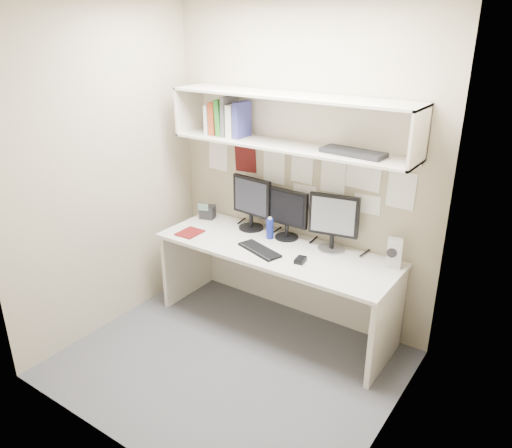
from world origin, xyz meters
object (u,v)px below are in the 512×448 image
Objects in this scene: keyboard at (260,250)px; speaker at (394,253)px; desk at (276,287)px; maroon_notebook at (190,233)px; desk_phone at (207,212)px; monitor_right at (333,220)px; monitor_center at (288,212)px; monitor_left at (252,201)px.

speaker is at bearing 38.51° from keyboard.
maroon_notebook is at bearing -166.82° from desk.
monitor_right is at bearing -17.80° from desk_phone.
speaker is 1.71m from maroon_notebook.
desk_phone reaches higher than keyboard.
monitor_center is 0.92× the size of monitor_right.
keyboard is (0.32, -0.35, -0.24)m from monitor_left.
monitor_left reaches higher than speaker.
desk_phone is (-0.84, -0.03, -0.17)m from monitor_center.
speaker reaches higher than maroon_notebook.
desk is 5.04× the size of keyboard.
monitor_center is at bearing -17.05° from desk_phone.
monitor_left is 0.51m from desk_phone.
monitor_left is at bearing 169.00° from monitor_right.
keyboard is at bearing -177.46° from speaker.
speaker is (0.89, 0.22, 0.47)m from desk.
desk is 0.87m from maroon_notebook.
maroon_notebook is (-0.74, -0.40, -0.23)m from monitor_center.
monitor_left is (-0.40, 0.22, 0.62)m from desk.
monitor_left reaches higher than maroon_notebook.
monitor_left is 0.78m from monitor_right.
keyboard is at bearing -95.56° from monitor_center.
keyboard is 1.03m from speaker.
monitor_left is 2.91× the size of desk_phone.
monitor_center is 0.42m from keyboard.
monitor_right reaches higher than keyboard.
monitor_center reaches higher than keyboard.
monitor_left is 0.60m from maroon_notebook.
desk_phone is (-0.48, -0.03, -0.19)m from monitor_left.
keyboard is at bearing -153.21° from monitor_right.
desk is at bearing 176.11° from speaker.
monitor_center is at bearing 168.99° from monitor_right.
speaker is (0.92, -0.00, -0.12)m from monitor_center.
monitor_left is 1.10× the size of monitor_center.
maroon_notebook reaches higher than desk.
monitor_right is 1.24m from maroon_notebook.
monitor_left is at bearing 150.91° from keyboard.
desk_phone is (-0.11, 0.37, 0.06)m from maroon_notebook.
desk is 0.76m from monitor_left.
maroon_notebook is 1.34× the size of desk_phone.
keyboard reaches higher than desk.
desk_phone is at bearing 104.89° from maroon_notebook.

